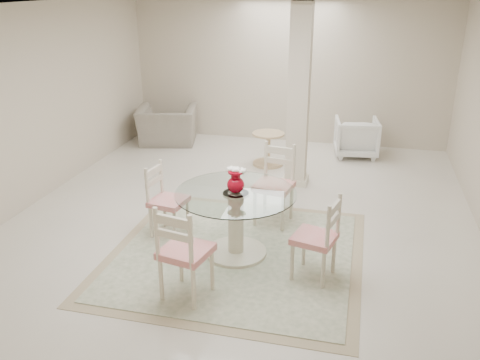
% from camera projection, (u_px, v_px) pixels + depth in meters
% --- Properties ---
extents(ground, '(7.00, 7.00, 0.00)m').
position_uv_depth(ground, '(245.00, 214.00, 6.90)').
color(ground, silver).
rests_on(ground, ground).
extents(room_shell, '(6.02, 7.02, 2.71)m').
position_uv_depth(room_shell, '(246.00, 77.00, 6.21)').
color(room_shell, beige).
rests_on(room_shell, ground).
extents(column, '(0.30, 0.30, 2.70)m').
position_uv_depth(column, '(299.00, 97.00, 7.46)').
color(column, beige).
rests_on(column, ground).
extents(area_rug, '(2.86, 2.86, 0.02)m').
position_uv_depth(area_rug, '(236.00, 254.00, 5.88)').
color(area_rug, tan).
rests_on(area_rug, ground).
extents(dining_table, '(1.35, 1.35, 0.78)m').
position_uv_depth(dining_table, '(236.00, 224.00, 5.74)').
color(dining_table, beige).
rests_on(dining_table, ground).
extents(red_vase, '(0.22, 0.19, 0.29)m').
position_uv_depth(red_vase, '(236.00, 181.00, 5.55)').
color(red_vase, '#A40518').
rests_on(red_vase, dining_table).
extents(dining_chair_east, '(0.50, 0.50, 1.04)m').
position_uv_depth(dining_chair_east, '(321.00, 233.00, 5.21)').
color(dining_chair_east, beige).
rests_on(dining_chair_east, ground).
extents(dining_chair_north, '(0.52, 0.52, 1.14)m').
position_uv_depth(dining_chair_north, '(276.00, 178.00, 6.49)').
color(dining_chair_north, beige).
rests_on(dining_chair_north, ground).
extents(dining_chair_west, '(0.46, 0.46, 1.01)m').
position_uv_depth(dining_chair_west, '(164.00, 195.00, 6.15)').
color(dining_chair_west, beige).
rests_on(dining_chair_west, ground).
extents(dining_chair_south, '(0.53, 0.53, 1.12)m').
position_uv_depth(dining_chair_south, '(182.00, 247.00, 4.84)').
color(dining_chair_south, '#F3E7C8').
rests_on(dining_chair_south, ground).
extents(recliner_taupe, '(1.26, 1.16, 0.70)m').
position_uv_depth(recliner_taupe, '(167.00, 125.00, 9.76)').
color(recliner_taupe, gray).
rests_on(recliner_taupe, ground).
extents(armchair_white, '(0.83, 0.85, 0.68)m').
position_uv_depth(armchair_white, '(356.00, 137.00, 9.07)').
color(armchair_white, white).
rests_on(armchair_white, ground).
extents(side_table, '(0.54, 0.54, 0.56)m').
position_uv_depth(side_table, '(268.00, 150.00, 8.64)').
color(side_table, tan).
rests_on(side_table, ground).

